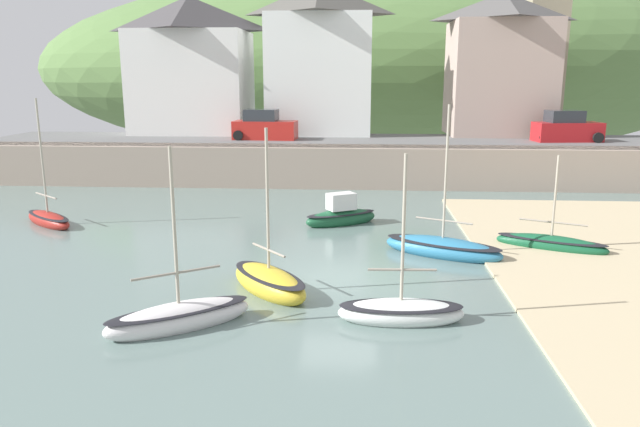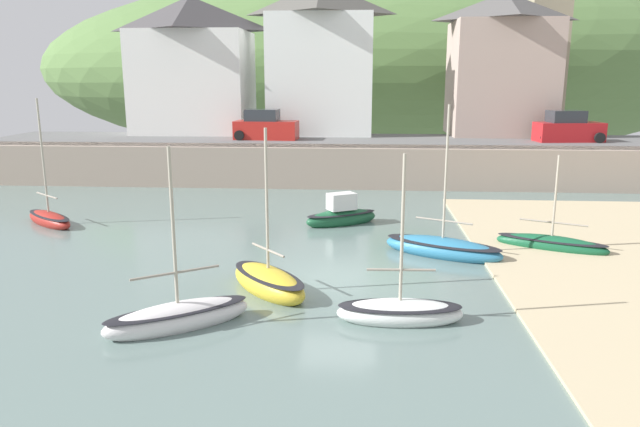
{
  "view_description": "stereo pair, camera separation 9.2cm",
  "coord_description": "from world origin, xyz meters",
  "px_view_note": "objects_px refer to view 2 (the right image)",
  "views": [
    {
      "loc": [
        0.57,
        -18.14,
        6.37
      ],
      "look_at": [
        -0.89,
        3.84,
        1.32
      ],
      "focal_mm": 33.35,
      "sensor_mm": 36.0,
      "label": 1
    },
    {
      "loc": [
        0.66,
        -18.13,
        6.37
      ],
      "look_at": [
        -0.89,
        3.84,
        1.32
      ],
      "focal_mm": 33.35,
      "sensor_mm": 36.0,
      "label": 2
    }
  ],
  "objects_px": {
    "waterfront_building_left": "(193,65)",
    "parked_car_by_wall": "(568,129)",
    "church_with_spire": "(547,24)",
    "sailboat_nearest_shore": "(49,218)",
    "fishing_boat_green": "(400,312)",
    "dinghy_open_wooden": "(268,282)",
    "sailboat_far_left": "(551,244)",
    "parked_car_near_slipway": "(265,127)",
    "waterfront_building_centre": "(321,58)",
    "waterfront_building_right": "(501,64)",
    "motorboat_with_cabin": "(442,248)",
    "sailboat_tall_mast": "(341,216)",
    "sailboat_blue_trim": "(178,317)"
  },
  "relations": [
    {
      "from": "church_with_spire",
      "to": "sailboat_far_left",
      "type": "xyz_separation_m",
      "value": [
        -6.44,
        -25.23,
        -10.02
      ]
    },
    {
      "from": "waterfront_building_right",
      "to": "sailboat_blue_trim",
      "type": "bearing_deg",
      "value": -116.16
    },
    {
      "from": "sailboat_blue_trim",
      "to": "church_with_spire",
      "type": "bearing_deg",
      "value": 27.12
    },
    {
      "from": "waterfront_building_right",
      "to": "dinghy_open_wooden",
      "type": "bearing_deg",
      "value": -115.14
    },
    {
      "from": "fishing_boat_green",
      "to": "parked_car_near_slipway",
      "type": "height_order",
      "value": "fishing_boat_green"
    },
    {
      "from": "waterfront_building_left",
      "to": "sailboat_tall_mast",
      "type": "distance_m",
      "value": 22.12
    },
    {
      "from": "sailboat_blue_trim",
      "to": "sailboat_nearest_shore",
      "type": "height_order",
      "value": "sailboat_nearest_shore"
    },
    {
      "from": "dinghy_open_wooden",
      "to": "sailboat_far_left",
      "type": "height_order",
      "value": "dinghy_open_wooden"
    },
    {
      "from": "waterfront_building_centre",
      "to": "motorboat_with_cabin",
      "type": "height_order",
      "value": "waterfront_building_centre"
    },
    {
      "from": "church_with_spire",
      "to": "parked_car_near_slipway",
      "type": "height_order",
      "value": "church_with_spire"
    },
    {
      "from": "fishing_boat_green",
      "to": "parked_car_near_slipway",
      "type": "distance_m",
      "value": 25.13
    },
    {
      "from": "dinghy_open_wooden",
      "to": "fishing_boat_green",
      "type": "xyz_separation_m",
      "value": [
        3.85,
        -1.95,
        -0.06
      ]
    },
    {
      "from": "parked_car_near_slipway",
      "to": "sailboat_nearest_shore",
      "type": "bearing_deg",
      "value": -113.99
    },
    {
      "from": "church_with_spire",
      "to": "sailboat_nearest_shore",
      "type": "xyz_separation_m",
      "value": [
        -27.42,
        -22.63,
        -10.0
      ]
    },
    {
      "from": "waterfront_building_centre",
      "to": "church_with_spire",
      "type": "distance_m",
      "value": 17.27
    },
    {
      "from": "sailboat_far_left",
      "to": "fishing_boat_green",
      "type": "relative_size",
      "value": 0.87
    },
    {
      "from": "waterfront_building_left",
      "to": "sailboat_blue_trim",
      "type": "bearing_deg",
      "value": -75.49
    },
    {
      "from": "motorboat_with_cabin",
      "to": "sailboat_tall_mast",
      "type": "relative_size",
      "value": 1.62
    },
    {
      "from": "motorboat_with_cabin",
      "to": "parked_car_near_slipway",
      "type": "relative_size",
      "value": 1.34
    },
    {
      "from": "sailboat_tall_mast",
      "to": "waterfront_building_right",
      "type": "bearing_deg",
      "value": 29.94
    },
    {
      "from": "sailboat_nearest_shore",
      "to": "sailboat_blue_trim",
      "type": "bearing_deg",
      "value": -10.71
    },
    {
      "from": "motorboat_with_cabin",
      "to": "parked_car_near_slipway",
      "type": "height_order",
      "value": "motorboat_with_cabin"
    },
    {
      "from": "waterfront_building_left",
      "to": "fishing_boat_green",
      "type": "height_order",
      "value": "waterfront_building_left"
    },
    {
      "from": "waterfront_building_centre",
      "to": "waterfront_building_right",
      "type": "relative_size",
      "value": 1.08
    },
    {
      "from": "waterfront_building_centre",
      "to": "fishing_boat_green",
      "type": "relative_size",
      "value": 2.22
    },
    {
      "from": "waterfront_building_centre",
      "to": "dinghy_open_wooden",
      "type": "xyz_separation_m",
      "value": [
        0.21,
        -26.38,
        -7.37
      ]
    },
    {
      "from": "waterfront_building_left",
      "to": "parked_car_near_slipway",
      "type": "xyz_separation_m",
      "value": [
        5.93,
        -4.5,
        -4.06
      ]
    },
    {
      "from": "dinghy_open_wooden",
      "to": "fishing_boat_green",
      "type": "height_order",
      "value": "dinghy_open_wooden"
    },
    {
      "from": "sailboat_far_left",
      "to": "sailboat_nearest_shore",
      "type": "bearing_deg",
      "value": -162.29
    },
    {
      "from": "motorboat_with_cabin",
      "to": "parked_car_near_slipway",
      "type": "xyz_separation_m",
      "value": [
        -9.33,
        17.66,
        2.92
      ]
    },
    {
      "from": "waterfront_building_left",
      "to": "church_with_spire",
      "type": "relative_size",
      "value": 0.63
    },
    {
      "from": "waterfront_building_left",
      "to": "parked_car_by_wall",
      "type": "relative_size",
      "value": 2.24
    },
    {
      "from": "sailboat_nearest_shore",
      "to": "fishing_boat_green",
      "type": "bearing_deg",
      "value": 5.38
    },
    {
      "from": "waterfront_building_centre",
      "to": "parked_car_by_wall",
      "type": "xyz_separation_m",
      "value": [
        15.99,
        -4.5,
        -4.48
      ]
    },
    {
      "from": "sailboat_tall_mast",
      "to": "church_with_spire",
      "type": "bearing_deg",
      "value": 26.83
    },
    {
      "from": "fishing_boat_green",
      "to": "sailboat_nearest_shore",
      "type": "bearing_deg",
      "value": 144.49
    },
    {
      "from": "waterfront_building_left",
      "to": "motorboat_with_cabin",
      "type": "xyz_separation_m",
      "value": [
        15.26,
        -22.16,
        -6.98
      ]
    },
    {
      "from": "parked_car_near_slipway",
      "to": "church_with_spire",
      "type": "bearing_deg",
      "value": 26.94
    },
    {
      "from": "church_with_spire",
      "to": "parked_car_by_wall",
      "type": "distance_m",
      "value": 11.07
    },
    {
      "from": "church_with_spire",
      "to": "parked_car_near_slipway",
      "type": "bearing_deg",
      "value": -156.92
    },
    {
      "from": "church_with_spire",
      "to": "fishing_boat_green",
      "type": "xyz_separation_m",
      "value": [
        -12.54,
        -32.33,
        -10.01
      ]
    },
    {
      "from": "sailboat_far_left",
      "to": "parked_car_by_wall",
      "type": "bearing_deg",
      "value": 95.53
    },
    {
      "from": "sailboat_far_left",
      "to": "parked_car_near_slipway",
      "type": "bearing_deg",
      "value": 153.68
    },
    {
      "from": "sailboat_nearest_shore",
      "to": "church_with_spire",
      "type": "bearing_deg",
      "value": 78.01
    },
    {
      "from": "waterfront_building_left",
      "to": "church_with_spire",
      "type": "bearing_deg",
      "value": 8.79
    },
    {
      "from": "waterfront_building_left",
      "to": "parked_car_by_wall",
      "type": "bearing_deg",
      "value": -10.1
    },
    {
      "from": "church_with_spire",
      "to": "parked_car_by_wall",
      "type": "bearing_deg",
      "value": -94.06
    },
    {
      "from": "church_with_spire",
      "to": "waterfront_building_left",
      "type": "bearing_deg",
      "value": -171.21
    },
    {
      "from": "waterfront_building_centre",
      "to": "fishing_boat_green",
      "type": "distance_m",
      "value": 29.56
    },
    {
      "from": "motorboat_with_cabin",
      "to": "parked_car_near_slipway",
      "type": "bearing_deg",
      "value": 144.39
    }
  ]
}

